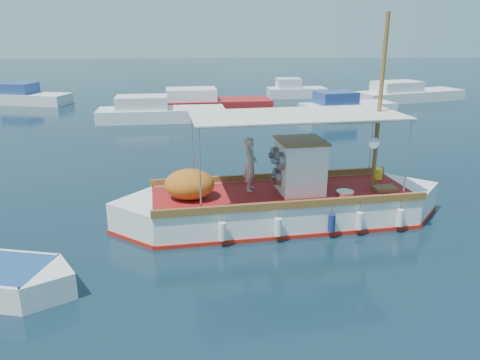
{
  "coord_description": "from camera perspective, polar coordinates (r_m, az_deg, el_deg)",
  "views": [
    {
      "loc": [
        -1.64,
        -13.16,
        5.72
      ],
      "look_at": [
        -1.24,
        0.0,
        1.4
      ],
      "focal_mm": 35.0,
      "sensor_mm": 36.0,
      "label": 1
    }
  ],
  "objects": [
    {
      "name": "ground",
      "position": [
        14.44,
        4.93,
        -5.25
      ],
      "size": [
        160.0,
        160.0,
        0.0
      ],
      "primitive_type": "plane",
      "color": "black",
      "rests_on": "ground"
    },
    {
      "name": "fishing_caique",
      "position": [
        14.39,
        4.94,
        -2.96
      ],
      "size": [
        10.3,
        3.9,
        6.35
      ],
      "rotation": [
        0.0,
        0.0,
        0.15
      ],
      "color": "white",
      "rests_on": "ground"
    },
    {
      "name": "bg_boat_nw",
      "position": [
        30.53,
        -10.01,
        8.03
      ],
      "size": [
        8.19,
        3.22,
        1.8
      ],
      "rotation": [
        0.0,
        0.0,
        0.1
      ],
      "color": "silver",
      "rests_on": "ground"
    },
    {
      "name": "bg_boat_n",
      "position": [
        33.9,
        -4.19,
        9.24
      ],
      "size": [
        8.97,
        3.81,
        1.8
      ],
      "rotation": [
        0.0,
        0.0,
        0.12
      ],
      "color": "maroon",
      "rests_on": "ground"
    },
    {
      "name": "bg_boat_ne",
      "position": [
        32.97,
        12.68,
        8.6
      ],
      "size": [
        6.75,
        3.87,
        1.8
      ],
      "rotation": [
        0.0,
        0.0,
        0.28
      ],
      "color": "silver",
      "rests_on": "ground"
    },
    {
      "name": "bg_boat_e",
      "position": [
        40.83,
        19.67,
        9.77
      ],
      "size": [
        9.51,
        5.54,
        1.8
      ],
      "rotation": [
        0.0,
        0.0,
        0.34
      ],
      "color": "silver",
      "rests_on": "ground"
    },
    {
      "name": "bg_boat_far_w",
      "position": [
        40.46,
        -24.42,
        9.14
      ],
      "size": [
        6.38,
        3.63,
        1.8
      ],
      "rotation": [
        0.0,
        0.0,
        -0.23
      ],
      "color": "silver",
      "rests_on": "ground"
    },
    {
      "name": "bg_boat_far_n",
      "position": [
        40.81,
        6.7,
        10.68
      ],
      "size": [
        5.04,
        2.44,
        1.8
      ],
      "rotation": [
        0.0,
        0.0,
        0.09
      ],
      "color": "silver",
      "rests_on": "ground"
    }
  ]
}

